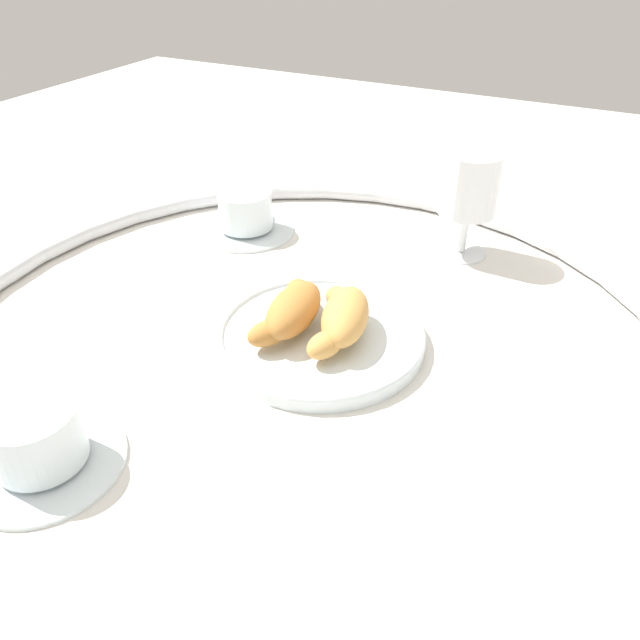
{
  "coord_description": "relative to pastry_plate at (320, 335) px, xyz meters",
  "views": [
    {
      "loc": [
        -0.47,
        -0.26,
        0.4
      ],
      "look_at": [
        0.01,
        -0.02,
        0.03
      ],
      "focal_mm": 34.65,
      "sensor_mm": 36.0,
      "label": 1
    }
  ],
  "objects": [
    {
      "name": "pastry_plate",
      "position": [
        0.0,
        0.0,
        0.0
      ],
      "size": [
        0.23,
        0.23,
        0.02
      ],
      "color": "silver",
      "rests_on": "ground_plane"
    },
    {
      "name": "table_chrome_rim",
      "position": [
        -0.01,
        0.02,
        0.0
      ],
      "size": [
        0.81,
        0.81,
        0.02
      ],
      "primitive_type": "torus",
      "color": "silver",
      "rests_on": "ground_plane"
    },
    {
      "name": "coffee_cup_near",
      "position": [
        0.19,
        0.22,
        0.02
      ],
      "size": [
        0.14,
        0.14,
        0.06
      ],
      "color": "silver",
      "rests_on": "ground_plane"
    },
    {
      "name": "coffee_cup_far",
      "position": [
        -0.26,
        0.13,
        0.02
      ],
      "size": [
        0.14,
        0.14,
        0.06
      ],
      "color": "silver",
      "rests_on": "ground_plane"
    },
    {
      "name": "croissant_large",
      "position": [
        0.0,
        -0.02,
        0.03
      ],
      "size": [
        0.13,
        0.09,
        0.04
      ],
      "color": "#D6994C",
      "rests_on": "pastry_plate"
    },
    {
      "name": "ground_plane",
      "position": [
        -0.01,
        0.02,
        -0.01
      ],
      "size": [
        2.2,
        2.2,
        0.0
      ],
      "primitive_type": "plane",
      "color": "silver"
    },
    {
      "name": "juice_glass_left",
      "position": [
        0.27,
        -0.08,
        0.08
      ],
      "size": [
        0.08,
        0.08,
        0.14
      ],
      "color": "white",
      "rests_on": "ground_plane"
    },
    {
      "name": "croissant_small",
      "position": [
        -0.01,
        0.03,
        0.03
      ],
      "size": [
        0.14,
        0.07,
        0.04
      ],
      "color": "#BC7A38",
      "rests_on": "pastry_plate"
    }
  ]
}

